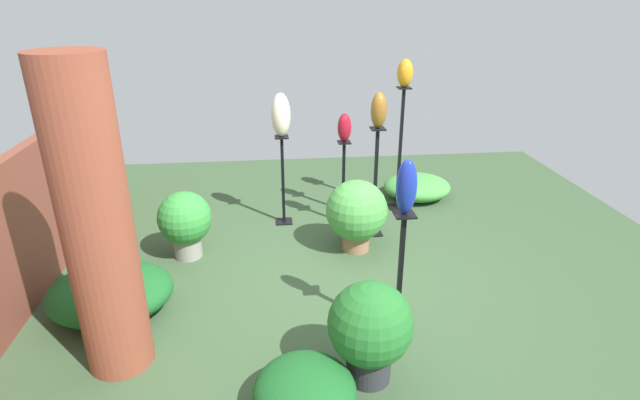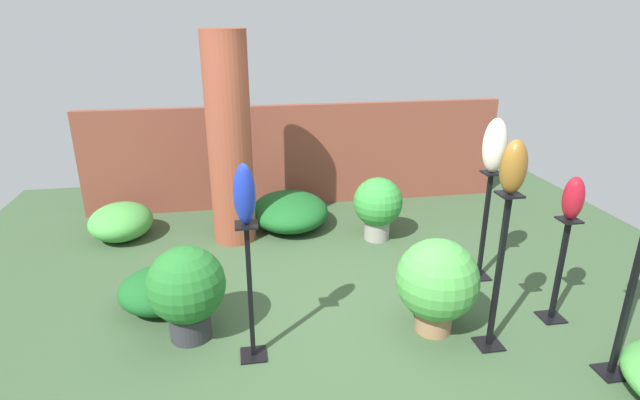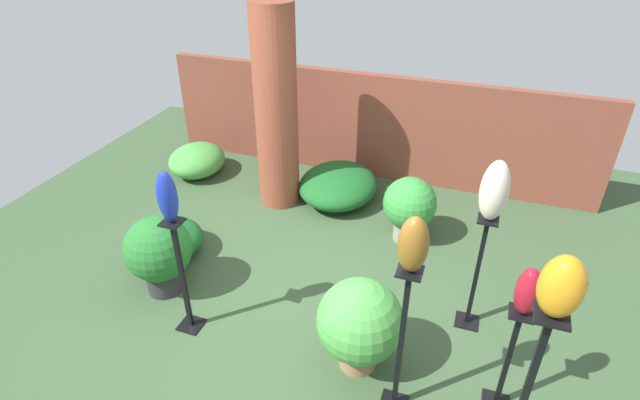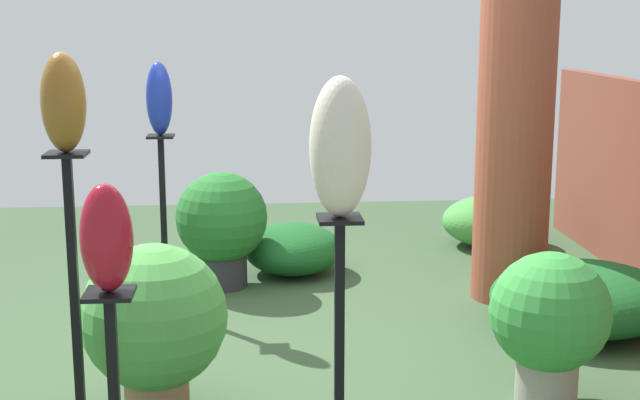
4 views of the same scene
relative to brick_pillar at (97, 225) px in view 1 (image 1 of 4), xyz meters
The scene contains 19 objects.
ground_plane 2.27m from the brick_pillar, 62.80° to the right, with size 8.00×8.00×0.00m, color #385133.
brick_wall_back 1.44m from the brick_pillar, 49.04° to the left, with size 5.60×0.12×1.37m, color brown.
brick_pillar is the anchor object (origin of this frame).
pedestal_ruby 3.51m from the brick_pillar, 38.70° to the right, with size 0.20×0.20×0.93m.
pedestal_amber 3.95m from the brick_pillar, 46.88° to the right, with size 0.20×0.20×1.59m.
pedestal_ivory 2.83m from the brick_pillar, 29.61° to the right, with size 0.20×0.20×1.10m.
pedestal_cobalt 2.32m from the brick_pillar, 87.30° to the right, with size 0.20×0.20×1.11m.
pedestal_bronze 3.15m from the brick_pillar, 50.76° to the right, with size 0.20×0.20×1.29m.
art_vase_ruby 3.43m from the brick_pillar, 38.70° to the right, with size 0.16×0.17×0.36m, color maroon.
art_vase_amber 3.97m from the brick_pillar, 46.88° to the right, with size 0.20×0.19×0.34m, color orange.
art_vase_ivory 2.76m from the brick_pillar, 29.61° to the right, with size 0.21×0.22×0.51m, color beige.
art_vase_cobalt 2.22m from the brick_pillar, 87.30° to the right, with size 0.15×0.16×0.44m, color #192D9E.
art_vase_bronze 3.11m from the brick_pillar, 50.76° to the right, with size 0.19×0.17×0.39m, color brown.
potted_plant_back_center 1.82m from the brick_pillar, 10.12° to the right, with size 0.57×0.57×0.74m.
potted_plant_near_pillar 2.76m from the brick_pillar, 53.01° to the right, with size 0.67×0.67×0.81m.
potted_plant_mid_right 2.05m from the brick_pillar, 101.57° to the right, with size 0.62×0.62×0.79m.
foliage_bed_west 1.83m from the brick_pillar, 115.89° to the right, with size 0.73×0.70×0.35m, color #195923.
foliage_bed_center 1.21m from the brick_pillar, 20.06° to the left, with size 0.94×1.09×0.40m, color #195923.
foliage_bed_rear 4.51m from the brick_pillar, 47.19° to the right, with size 0.82×0.92×0.32m, color #479942.
Camera 1 is at (-4.15, 0.52, 2.68)m, focal length 28.00 mm.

